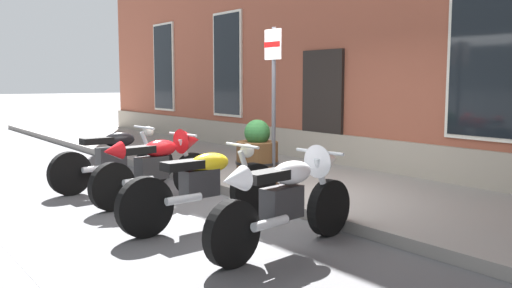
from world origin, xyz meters
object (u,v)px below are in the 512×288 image
motorcycle_red_sport (159,163)px  motorcycle_yellow_naked (205,186)px  motorcycle_white_sport (291,194)px  motorcycle_black_naked (115,159)px  barrel_planter (257,157)px  parking_sign (273,84)px

motorcycle_red_sport → motorcycle_yellow_naked: motorcycle_red_sport is taller
motorcycle_yellow_naked → motorcycle_white_sport: bearing=10.6°
motorcycle_black_naked → motorcycle_white_sport: size_ratio=1.01×
motorcycle_red_sport → barrel_planter: barrel_planter is taller
motorcycle_red_sport → parking_sign: bearing=72.1°
motorcycle_yellow_naked → motorcycle_red_sport: bearing=174.9°
motorcycle_black_naked → parking_sign: bearing=44.4°
motorcycle_red_sport → barrel_planter: (0.21, 1.56, -0.01)m
motorcycle_white_sport → barrel_planter: 2.93m
motorcycle_yellow_naked → motorcycle_white_sport: 1.32m
motorcycle_black_naked → barrel_planter: barrel_planter is taller
motorcycle_white_sport → parking_sign: (-2.24, 1.51, 1.10)m
motorcycle_red_sport → parking_sign: size_ratio=0.85×
parking_sign → motorcycle_yellow_naked: bearing=-61.8°
motorcycle_yellow_naked → parking_sign: bearing=118.2°
motorcycle_red_sport → motorcycle_yellow_naked: 1.47m
motorcycle_yellow_naked → motorcycle_black_naked: bearing=-179.9°
parking_sign → barrel_planter: parking_sign is taller
motorcycle_black_naked → motorcycle_yellow_naked: bearing=0.1°
motorcycle_black_naked → motorcycle_red_sport: size_ratio=1.06×
motorcycle_red_sport → barrel_planter: bearing=82.3°
motorcycle_white_sport → motorcycle_black_naked: bearing=-176.5°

